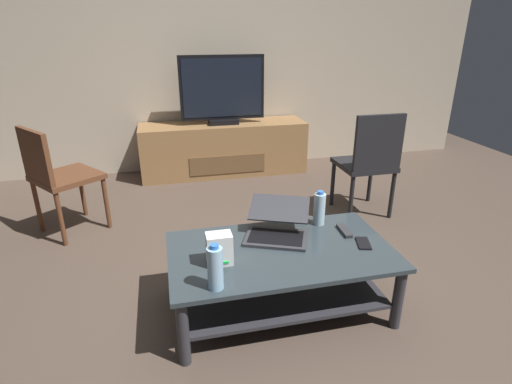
{
  "coord_description": "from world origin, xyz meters",
  "views": [
    {
      "loc": [
        -0.54,
        -2.11,
        1.55
      ],
      "look_at": [
        0.02,
        0.27,
        0.55
      ],
      "focal_mm": 28.25,
      "sensor_mm": 36.0,
      "label": 1
    }
  ],
  "objects_px": {
    "side_chair": "(56,174)",
    "tv_remote": "(344,231)",
    "television": "(222,91)",
    "media_cabinet": "(224,148)",
    "water_bottle_near": "(215,268)",
    "dining_chair": "(369,160)",
    "water_bottle_far": "(319,209)",
    "cell_phone": "(363,243)",
    "coffee_table": "(280,267)",
    "router_box": "(219,249)",
    "laptop": "(277,226)"
  },
  "relations": [
    {
      "from": "coffee_table",
      "to": "tv_remote",
      "type": "relative_size",
      "value": 7.81
    },
    {
      "from": "dining_chair",
      "to": "water_bottle_far",
      "type": "relative_size",
      "value": 4.12
    },
    {
      "from": "media_cabinet",
      "to": "tv_remote",
      "type": "height_order",
      "value": "media_cabinet"
    },
    {
      "from": "television",
      "to": "dining_chair",
      "type": "xyz_separation_m",
      "value": [
        1.03,
        -1.38,
        -0.41
      ]
    },
    {
      "from": "water_bottle_near",
      "to": "cell_phone",
      "type": "distance_m",
      "value": 0.92
    },
    {
      "from": "dining_chair",
      "to": "router_box",
      "type": "bearing_deg",
      "value": -142.21
    },
    {
      "from": "side_chair",
      "to": "water_bottle_far",
      "type": "relative_size",
      "value": 3.92
    },
    {
      "from": "coffee_table",
      "to": "router_box",
      "type": "distance_m",
      "value": 0.41
    },
    {
      "from": "cell_phone",
      "to": "router_box",
      "type": "bearing_deg",
      "value": -163.51
    },
    {
      "from": "coffee_table",
      "to": "side_chair",
      "type": "distance_m",
      "value": 1.94
    },
    {
      "from": "media_cabinet",
      "to": "dining_chair",
      "type": "bearing_deg",
      "value": -53.84
    },
    {
      "from": "cell_phone",
      "to": "tv_remote",
      "type": "relative_size",
      "value": 0.88
    },
    {
      "from": "water_bottle_near",
      "to": "water_bottle_far",
      "type": "xyz_separation_m",
      "value": [
        0.73,
        0.52,
        -0.01
      ]
    },
    {
      "from": "coffee_table",
      "to": "television",
      "type": "xyz_separation_m",
      "value": [
        0.06,
        2.44,
        0.64
      ]
    },
    {
      "from": "side_chair",
      "to": "water_bottle_near",
      "type": "bearing_deg",
      "value": -57.41
    },
    {
      "from": "cell_phone",
      "to": "television",
      "type": "bearing_deg",
      "value": 115.27
    },
    {
      "from": "coffee_table",
      "to": "media_cabinet",
      "type": "xyz_separation_m",
      "value": [
        0.06,
        2.46,
        0.01
      ]
    },
    {
      "from": "television",
      "to": "tv_remote",
      "type": "relative_size",
      "value": 5.64
    },
    {
      "from": "water_bottle_far",
      "to": "tv_remote",
      "type": "xyz_separation_m",
      "value": [
        0.11,
        -0.14,
        -0.09
      ]
    },
    {
      "from": "router_box",
      "to": "media_cabinet",
      "type": "bearing_deg",
      "value": 80.6
    },
    {
      "from": "laptop",
      "to": "cell_phone",
      "type": "height_order",
      "value": "laptop"
    },
    {
      "from": "media_cabinet",
      "to": "water_bottle_far",
      "type": "relative_size",
      "value": 8.18
    },
    {
      "from": "side_chair",
      "to": "tv_remote",
      "type": "relative_size",
      "value": 5.45
    },
    {
      "from": "side_chair",
      "to": "tv_remote",
      "type": "bearing_deg",
      "value": -32.99
    },
    {
      "from": "media_cabinet",
      "to": "water_bottle_near",
      "type": "bearing_deg",
      "value": -99.7
    },
    {
      "from": "media_cabinet",
      "to": "router_box",
      "type": "bearing_deg",
      "value": -99.4
    },
    {
      "from": "water_bottle_near",
      "to": "tv_remote",
      "type": "xyz_separation_m",
      "value": [
        0.84,
        0.38,
        -0.1
      ]
    },
    {
      "from": "television",
      "to": "laptop",
      "type": "height_order",
      "value": "television"
    },
    {
      "from": "laptop",
      "to": "router_box",
      "type": "relative_size",
      "value": 2.93
    },
    {
      "from": "television",
      "to": "side_chair",
      "type": "xyz_separation_m",
      "value": [
        -1.48,
        -1.14,
        -0.41
      ]
    },
    {
      "from": "router_box",
      "to": "cell_phone",
      "type": "bearing_deg",
      "value": 0.65
    },
    {
      "from": "dining_chair",
      "to": "router_box",
      "type": "distance_m",
      "value": 1.83
    },
    {
      "from": "coffee_table",
      "to": "water_bottle_far",
      "type": "xyz_separation_m",
      "value": [
        0.32,
        0.25,
        0.22
      ]
    },
    {
      "from": "coffee_table",
      "to": "water_bottle_near",
      "type": "height_order",
      "value": "water_bottle_near"
    },
    {
      "from": "side_chair",
      "to": "cell_phone",
      "type": "distance_m",
      "value": 2.33
    },
    {
      "from": "media_cabinet",
      "to": "cell_phone",
      "type": "height_order",
      "value": "media_cabinet"
    },
    {
      "from": "media_cabinet",
      "to": "water_bottle_far",
      "type": "xyz_separation_m",
      "value": [
        0.26,
        -2.21,
        0.21
      ]
    },
    {
      "from": "dining_chair",
      "to": "water_bottle_near",
      "type": "xyz_separation_m",
      "value": [
        -1.49,
        -1.33,
        -0.01
      ]
    },
    {
      "from": "dining_chair",
      "to": "water_bottle_far",
      "type": "bearing_deg",
      "value": -133.5
    },
    {
      "from": "television",
      "to": "tv_remote",
      "type": "xyz_separation_m",
      "value": [
        0.37,
        -2.34,
        -0.51
      ]
    },
    {
      "from": "side_chair",
      "to": "tv_remote",
      "type": "distance_m",
      "value": 2.2
    },
    {
      "from": "media_cabinet",
      "to": "dining_chair",
      "type": "xyz_separation_m",
      "value": [
        1.03,
        -1.41,
        0.23
      ]
    },
    {
      "from": "cell_phone",
      "to": "tv_remote",
      "type": "distance_m",
      "value": 0.16
    },
    {
      "from": "cell_phone",
      "to": "tv_remote",
      "type": "bearing_deg",
      "value": 122.03
    },
    {
      "from": "coffee_table",
      "to": "router_box",
      "type": "xyz_separation_m",
      "value": [
        -0.35,
        -0.06,
        0.2
      ]
    },
    {
      "from": "dining_chair",
      "to": "cell_phone",
      "type": "distance_m",
      "value": 1.27
    },
    {
      "from": "coffee_table",
      "to": "side_chair",
      "type": "xyz_separation_m",
      "value": [
        -1.41,
        1.3,
        0.23
      ]
    },
    {
      "from": "tv_remote",
      "to": "water_bottle_near",
      "type": "bearing_deg",
      "value": -152.35
    },
    {
      "from": "laptop",
      "to": "water_bottle_near",
      "type": "relative_size",
      "value": 2.11
    },
    {
      "from": "router_box",
      "to": "cell_phone",
      "type": "xyz_separation_m",
      "value": [
        0.83,
        0.01,
        -0.08
      ]
    }
  ]
}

